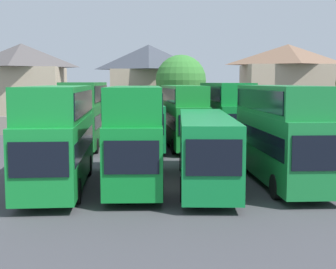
{
  "coord_description": "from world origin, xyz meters",
  "views": [
    {
      "loc": [
        -1.13,
        -23.75,
        5.12
      ],
      "look_at": [
        0.0,
        3.0,
        2.24
      ],
      "focal_mm": 52.35,
      "sensor_mm": 36.0,
      "label": 1
    }
  ],
  "objects_px": {
    "bus_8": "(226,111)",
    "house_terrace_centre": "(149,85)",
    "bus_2": "(136,130)",
    "bus_3": "(205,145)",
    "house_terrace_left": "(22,85)",
    "bus_1": "(58,131)",
    "bus_7": "(183,113)",
    "tree_left_of_lot": "(181,80)",
    "house_terrace_right": "(287,85)",
    "bus_5": "(85,111)",
    "bus_6": "(144,122)",
    "bus_4": "(281,129)"
  },
  "relations": [
    {
      "from": "bus_1",
      "to": "bus_8",
      "type": "height_order",
      "value": "bus_8"
    },
    {
      "from": "bus_2",
      "to": "bus_5",
      "type": "height_order",
      "value": "bus_5"
    },
    {
      "from": "bus_3",
      "to": "bus_8",
      "type": "height_order",
      "value": "bus_8"
    },
    {
      "from": "house_terrace_left",
      "to": "house_terrace_right",
      "type": "distance_m",
      "value": 30.29
    },
    {
      "from": "house_terrace_left",
      "to": "house_terrace_centre",
      "type": "xyz_separation_m",
      "value": [
        14.28,
        0.7,
        -0.01
      ]
    },
    {
      "from": "bus_8",
      "to": "bus_5",
      "type": "bearing_deg",
      "value": -94.68
    },
    {
      "from": "bus_7",
      "to": "bus_2",
      "type": "bearing_deg",
      "value": -17.34
    },
    {
      "from": "bus_8",
      "to": "tree_left_of_lot",
      "type": "bearing_deg",
      "value": -170.67
    },
    {
      "from": "bus_8",
      "to": "tree_left_of_lot",
      "type": "relative_size",
      "value": 1.29
    },
    {
      "from": "bus_6",
      "to": "bus_8",
      "type": "xyz_separation_m",
      "value": [
        6.35,
        -0.02,
        0.85
      ]
    },
    {
      "from": "house_terrace_right",
      "to": "tree_left_of_lot",
      "type": "height_order",
      "value": "house_terrace_right"
    },
    {
      "from": "house_terrace_right",
      "to": "tree_left_of_lot",
      "type": "distance_m",
      "value": 13.98
    },
    {
      "from": "bus_3",
      "to": "tree_left_of_lot",
      "type": "xyz_separation_m",
      "value": [
        0.59,
        26.35,
        3.3
      ]
    },
    {
      "from": "bus_4",
      "to": "bus_7",
      "type": "bearing_deg",
      "value": -164.99
    },
    {
      "from": "bus_3",
      "to": "bus_1",
      "type": "bearing_deg",
      "value": -82.67
    },
    {
      "from": "house_terrace_left",
      "to": "tree_left_of_lot",
      "type": "distance_m",
      "value": 18.46
    },
    {
      "from": "bus_4",
      "to": "house_terrace_right",
      "type": "relative_size",
      "value": 1.0
    },
    {
      "from": "bus_3",
      "to": "bus_5",
      "type": "xyz_separation_m",
      "value": [
        -7.72,
        14.2,
        0.88
      ]
    },
    {
      "from": "bus_3",
      "to": "bus_7",
      "type": "xyz_separation_m",
      "value": [
        -0.1,
        13.94,
        0.75
      ]
    },
    {
      "from": "bus_2",
      "to": "bus_3",
      "type": "xyz_separation_m",
      "value": [
        3.44,
        0.01,
        -0.78
      ]
    },
    {
      "from": "bus_4",
      "to": "house_terrace_right",
      "type": "height_order",
      "value": "house_terrace_right"
    },
    {
      "from": "house_terrace_centre",
      "to": "bus_6",
      "type": "bearing_deg",
      "value": -91.3
    },
    {
      "from": "bus_2",
      "to": "house_terrace_right",
      "type": "distance_m",
      "value": 36.3
    },
    {
      "from": "bus_8",
      "to": "tree_left_of_lot",
      "type": "distance_m",
      "value": 13.07
    },
    {
      "from": "bus_6",
      "to": "house_terrace_left",
      "type": "bearing_deg",
      "value": -145.7
    },
    {
      "from": "bus_7",
      "to": "house_terrace_right",
      "type": "relative_size",
      "value": 1.06
    },
    {
      "from": "bus_6",
      "to": "bus_2",
      "type": "bearing_deg",
      "value": -4.25
    },
    {
      "from": "bus_7",
      "to": "bus_3",
      "type": "bearing_deg",
      "value": -3.46
    },
    {
      "from": "bus_8",
      "to": "house_terrace_right",
      "type": "xyz_separation_m",
      "value": [
        10.09,
        18.34,
        1.96
      ]
    },
    {
      "from": "bus_3",
      "to": "house_terrace_right",
      "type": "bearing_deg",
      "value": 161.1
    },
    {
      "from": "bus_8",
      "to": "house_terrace_left",
      "type": "xyz_separation_m",
      "value": [
        -20.2,
        18.24,
        1.96
      ]
    },
    {
      "from": "bus_1",
      "to": "bus_3",
      "type": "height_order",
      "value": "bus_1"
    },
    {
      "from": "house_terrace_left",
      "to": "house_terrace_centre",
      "type": "relative_size",
      "value": 1.0
    },
    {
      "from": "house_terrace_centre",
      "to": "tree_left_of_lot",
      "type": "bearing_deg",
      "value": -62.77
    },
    {
      "from": "bus_8",
      "to": "bus_1",
      "type": "bearing_deg",
      "value": -38.63
    },
    {
      "from": "bus_2",
      "to": "tree_left_of_lot",
      "type": "xyz_separation_m",
      "value": [
        4.03,
        26.36,
        2.52
      ]
    },
    {
      "from": "bus_2",
      "to": "bus_7",
      "type": "xyz_separation_m",
      "value": [
        3.34,
        13.95,
        -0.03
      ]
    },
    {
      "from": "bus_2",
      "to": "house_terrace_left",
      "type": "bearing_deg",
      "value": -156.53
    },
    {
      "from": "bus_5",
      "to": "bus_7",
      "type": "bearing_deg",
      "value": 88.48
    },
    {
      "from": "bus_8",
      "to": "house_terrace_right",
      "type": "height_order",
      "value": "house_terrace_right"
    },
    {
      "from": "bus_8",
      "to": "house_terrace_centre",
      "type": "distance_m",
      "value": 19.95
    },
    {
      "from": "bus_8",
      "to": "bus_6",
      "type": "bearing_deg",
      "value": -92.72
    },
    {
      "from": "bus_1",
      "to": "house_terrace_left",
      "type": "distance_m",
      "value": 34.0
    },
    {
      "from": "house_terrace_right",
      "to": "house_terrace_centre",
      "type": "bearing_deg",
      "value": 177.82
    },
    {
      "from": "bus_3",
      "to": "house_terrace_centre",
      "type": "xyz_separation_m",
      "value": [
        -2.69,
        32.73,
        2.8
      ]
    },
    {
      "from": "house_terrace_right",
      "to": "bus_8",
      "type": "bearing_deg",
      "value": -118.82
    },
    {
      "from": "house_terrace_left",
      "to": "bus_2",
      "type": "bearing_deg",
      "value": -67.11
    },
    {
      "from": "bus_8",
      "to": "house_terrace_centre",
      "type": "bearing_deg",
      "value": -165.17
    },
    {
      "from": "bus_2",
      "to": "tree_left_of_lot",
      "type": "relative_size",
      "value": 1.29
    },
    {
      "from": "bus_3",
      "to": "bus_6",
      "type": "distance_m",
      "value": 14.16
    }
  ]
}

